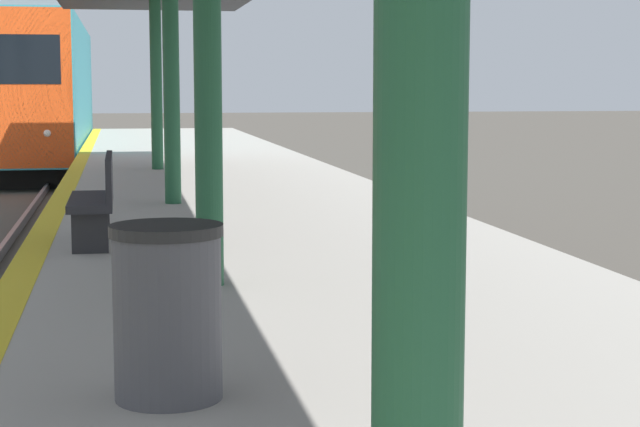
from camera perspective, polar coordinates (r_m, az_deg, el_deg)
train at (r=34.69m, az=-14.83°, el=6.32°), size 2.89×16.78×4.68m
trash_bin at (r=5.62m, az=-8.13°, el=-5.19°), size 0.59×0.59×0.92m
bench at (r=11.24m, az=-11.78°, el=0.87°), size 0.44×1.58×0.92m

